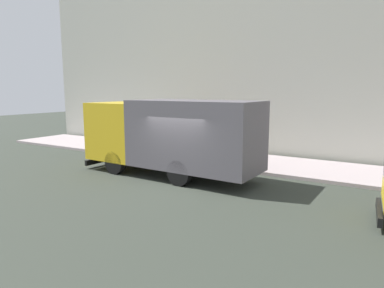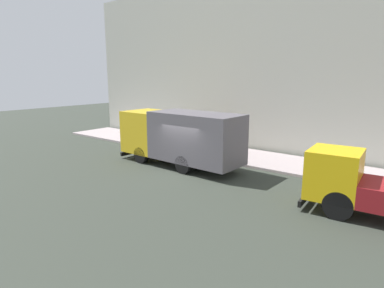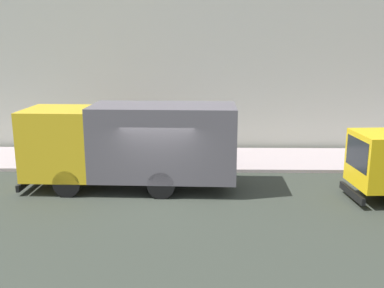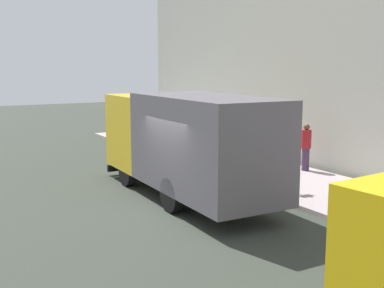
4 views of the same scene
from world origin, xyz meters
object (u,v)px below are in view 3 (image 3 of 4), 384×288
object	(u,v)px
pedestrian_third	(83,138)
pedestrian_walking	(106,137)
street_sign_post	(156,131)
pedestrian_standing	(139,132)
large_utility_truck	(131,142)

from	to	relation	value
pedestrian_third	pedestrian_walking	bearing A→B (deg)	44.25
pedestrian_walking	street_sign_post	bearing A→B (deg)	-34.98
pedestrian_walking	pedestrian_standing	xyz separation A→B (m)	(1.11, -1.36, 0.02)
large_utility_truck	pedestrian_standing	world-z (taller)	large_utility_truck
pedestrian_walking	pedestrian_standing	bearing A→B (deg)	38.81
pedestrian_walking	pedestrian_third	distance (m)	1.02
large_utility_truck	street_sign_post	size ratio (longest dim) A/B	3.02
pedestrian_standing	pedestrian_third	bearing A→B (deg)	-121.77
pedestrian_walking	pedestrian_standing	size ratio (longest dim) A/B	0.97
large_utility_truck	pedestrian_walking	bearing A→B (deg)	25.33
pedestrian_standing	street_sign_post	distance (m)	3.12
large_utility_truck	street_sign_post	bearing A→B (deg)	-13.18
pedestrian_standing	pedestrian_third	distance (m)	2.71
pedestrian_standing	street_sign_post	xyz separation A→B (m)	(-2.84, -1.15, 0.60)
pedestrian_walking	pedestrian_standing	world-z (taller)	pedestrian_standing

